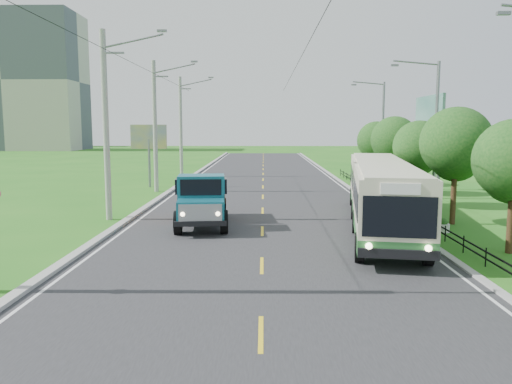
{
  "coord_description": "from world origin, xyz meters",
  "views": [
    {
      "loc": [
        0.06,
        -17.46,
        4.93
      ],
      "look_at": [
        -0.3,
        6.08,
        1.9
      ],
      "focal_mm": 35.0,
      "sensor_mm": 36.0,
      "label": 1
    }
  ],
  "objects_px": {
    "pole_near": "(107,125)",
    "planter_near": "(443,226)",
    "planter_mid": "(398,202)",
    "streetlight_mid": "(433,128)",
    "planter_far": "(371,187)",
    "billboard_right": "(429,122)",
    "tree_fifth": "(395,142)",
    "pole_mid": "(155,126)",
    "streetlight_far": "(381,128)",
    "dump_truck": "(202,196)",
    "pole_far": "(181,126)",
    "tree_fourth": "(419,149)",
    "billboard_left": "(149,141)",
    "tree_back": "(376,143)",
    "bus": "(381,189)",
    "tree_third": "(456,147)"
  },
  "relations": [
    {
      "from": "pole_near",
      "to": "planter_near",
      "type": "bearing_deg",
      "value": -10.09
    },
    {
      "from": "planter_near",
      "to": "tree_fourth",
      "type": "bearing_deg",
      "value": 81.23
    },
    {
      "from": "planter_far",
      "to": "bus",
      "type": "relative_size",
      "value": 0.04
    },
    {
      "from": "billboard_left",
      "to": "tree_fifth",
      "type": "bearing_deg",
      "value": -11.28
    },
    {
      "from": "dump_truck",
      "to": "tree_back",
      "type": "bearing_deg",
      "value": 49.67
    },
    {
      "from": "pole_near",
      "to": "pole_far",
      "type": "bearing_deg",
      "value": 90.0
    },
    {
      "from": "planter_near",
      "to": "streetlight_mid",
      "type": "bearing_deg",
      "value": 75.68
    },
    {
      "from": "tree_third",
      "to": "billboard_left",
      "type": "relative_size",
      "value": 1.15
    },
    {
      "from": "planter_mid",
      "to": "billboard_left",
      "type": "relative_size",
      "value": 0.13
    },
    {
      "from": "streetlight_far",
      "to": "billboard_right",
      "type": "height_order",
      "value": "streetlight_far"
    },
    {
      "from": "streetlight_mid",
      "to": "planter_far",
      "type": "distance_m",
      "value": 9.46
    },
    {
      "from": "tree_fifth",
      "to": "streetlight_far",
      "type": "distance_m",
      "value": 7.97
    },
    {
      "from": "streetlight_far",
      "to": "dump_truck",
      "type": "relative_size",
      "value": 1.39
    },
    {
      "from": "dump_truck",
      "to": "pole_far",
      "type": "bearing_deg",
      "value": 96.0
    },
    {
      "from": "pole_near",
      "to": "planter_far",
      "type": "bearing_deg",
      "value": 37.63
    },
    {
      "from": "planter_far",
      "to": "dump_truck",
      "type": "relative_size",
      "value": 0.1
    },
    {
      "from": "planter_far",
      "to": "billboard_right",
      "type": "relative_size",
      "value": 0.09
    },
    {
      "from": "pole_near",
      "to": "tree_fourth",
      "type": "bearing_deg",
      "value": 15.84
    },
    {
      "from": "planter_far",
      "to": "billboard_left",
      "type": "distance_m",
      "value": 18.56
    },
    {
      "from": "tree_fifth",
      "to": "bus",
      "type": "distance_m",
      "value": 13.81
    },
    {
      "from": "streetlight_far",
      "to": "planter_near",
      "type": "relative_size",
      "value": 13.54
    },
    {
      "from": "streetlight_far",
      "to": "tree_fifth",
      "type": "bearing_deg",
      "value": -95.71
    },
    {
      "from": "tree_fourth",
      "to": "streetlight_far",
      "type": "bearing_deg",
      "value": 86.75
    },
    {
      "from": "pole_mid",
      "to": "pole_far",
      "type": "bearing_deg",
      "value": 90.0
    },
    {
      "from": "pole_far",
      "to": "streetlight_far",
      "type": "xyz_separation_m",
      "value": [
        18.9,
        -5.0,
        -0.19
      ]
    },
    {
      "from": "tree_fourth",
      "to": "billboard_left",
      "type": "relative_size",
      "value": 1.04
    },
    {
      "from": "pole_near",
      "to": "streetlight_far",
      "type": "xyz_separation_m",
      "value": [
        18.9,
        19.0,
        -0.19
      ]
    },
    {
      "from": "tree_fourth",
      "to": "billboard_left",
      "type": "bearing_deg",
      "value": 153.01
    },
    {
      "from": "tree_fourth",
      "to": "billboard_left",
      "type": "xyz_separation_m",
      "value": [
        -19.36,
        9.86,
        0.28
      ]
    },
    {
      "from": "tree_fifth",
      "to": "planter_near",
      "type": "xyz_separation_m",
      "value": [
        -1.26,
        -14.14,
        -3.57
      ]
    },
    {
      "from": "streetlight_mid",
      "to": "tree_fifth",
      "type": "bearing_deg",
      "value": 97.29
    },
    {
      "from": "bus",
      "to": "tree_fifth",
      "type": "bearing_deg",
      "value": 82.0
    },
    {
      "from": "streetlight_mid",
      "to": "streetlight_far",
      "type": "bearing_deg",
      "value": 90.0
    },
    {
      "from": "planter_near",
      "to": "planter_mid",
      "type": "bearing_deg",
      "value": 90.0
    },
    {
      "from": "streetlight_far",
      "to": "planter_mid",
      "type": "relative_size",
      "value": 13.54
    },
    {
      "from": "pole_far",
      "to": "tree_back",
      "type": "bearing_deg",
      "value": -20.74
    },
    {
      "from": "tree_back",
      "to": "dump_truck",
      "type": "xyz_separation_m",
      "value": [
        -12.93,
        -18.59,
        -2.15
      ]
    },
    {
      "from": "streetlight_mid",
      "to": "billboard_right",
      "type": "xyz_separation_m",
      "value": [
        1.66,
        6.0,
        0.44
      ]
    },
    {
      "from": "planter_near",
      "to": "billboard_right",
      "type": "distance_m",
      "value": 15.34
    },
    {
      "from": "pole_mid",
      "to": "streetlight_mid",
      "type": "distance_m",
      "value": 20.16
    },
    {
      "from": "pole_far",
      "to": "tree_fifth",
      "type": "relative_size",
      "value": 1.72
    },
    {
      "from": "tree_third",
      "to": "pole_far",
      "type": "bearing_deg",
      "value": 126.09
    },
    {
      "from": "streetlight_mid",
      "to": "planter_far",
      "type": "height_order",
      "value": "streetlight_mid"
    },
    {
      "from": "planter_mid",
      "to": "streetlight_mid",
      "type": "bearing_deg",
      "value": 0.0
    },
    {
      "from": "pole_mid",
      "to": "planter_mid",
      "type": "xyz_separation_m",
      "value": [
        16.86,
        -7.0,
        -4.81
      ]
    },
    {
      "from": "pole_far",
      "to": "planter_far",
      "type": "bearing_deg",
      "value": -33.12
    },
    {
      "from": "pole_mid",
      "to": "tree_fourth",
      "type": "distance_m",
      "value": 19.43
    },
    {
      "from": "pole_near",
      "to": "planter_far",
      "type": "height_order",
      "value": "pole_near"
    },
    {
      "from": "tree_fourth",
      "to": "planter_far",
      "type": "bearing_deg",
      "value": 99.08
    },
    {
      "from": "pole_mid",
      "to": "bus",
      "type": "height_order",
      "value": "pole_mid"
    }
  ]
}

